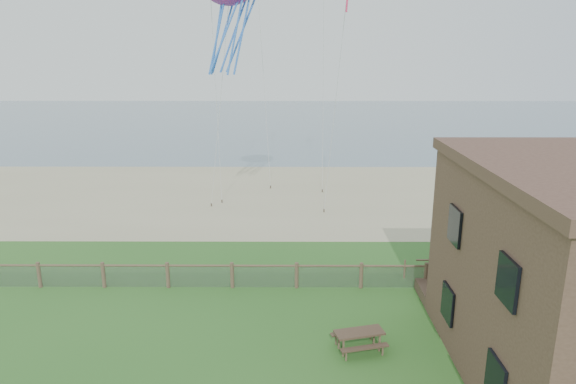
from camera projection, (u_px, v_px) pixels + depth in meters
ground at (299, 363)px, 18.20m from camera, size 160.00×160.00×0.00m
sand_beach at (294, 195)px, 39.41m from camera, size 72.00×20.00×0.02m
ocean at (292, 121)px, 81.85m from camera, size 160.00×68.00×0.02m
chainlink_fence at (297, 277)px, 23.84m from camera, size 36.20×0.20×1.25m
picnic_table at (359, 341)px, 18.89m from camera, size 2.08×1.76×0.76m
octopus_kite at (229, 16)px, 30.33m from camera, size 3.83×3.12×6.89m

